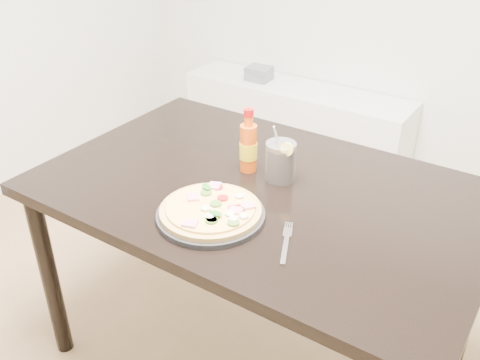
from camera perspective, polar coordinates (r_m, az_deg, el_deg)
The scene contains 8 objects.
dining_table at distance 1.73m, azimuth 2.21°, elevation -3.01°, with size 1.40×0.90×0.75m.
plate at distance 1.54m, azimuth -3.14°, elevation -3.74°, with size 0.31×0.31×0.02m, color black.
pizza at distance 1.52m, azimuth -3.05°, elevation -3.16°, with size 0.29×0.29×0.03m.
hot_sauce_bottle at distance 1.74m, azimuth 0.90°, elevation 3.59°, with size 0.07×0.07×0.22m.
cola_cup at distance 1.70m, azimuth 4.34°, elevation 1.91°, with size 0.10×0.10×0.19m.
fork at distance 1.45m, azimuth 4.95°, elevation -6.51°, with size 0.09×0.18×0.00m.
media_console at distance 3.32m, azimuth 5.81°, elevation 5.79°, with size 1.40×0.34×0.50m, color white.
cd_stack at distance 3.32m, azimuth 2.04°, elevation 11.29°, with size 0.14×0.12×0.08m.
Camera 1 is at (0.59, -0.62, 1.61)m, focal length 40.00 mm.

